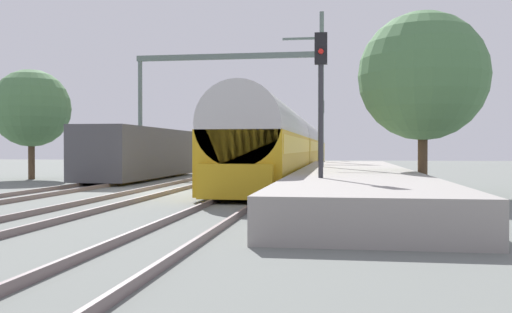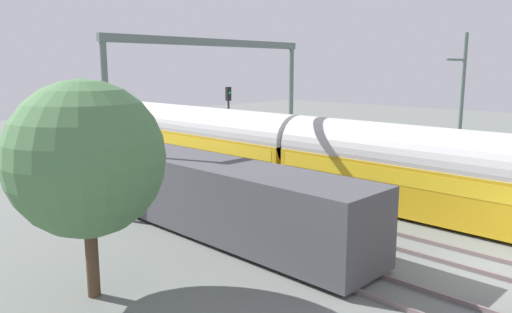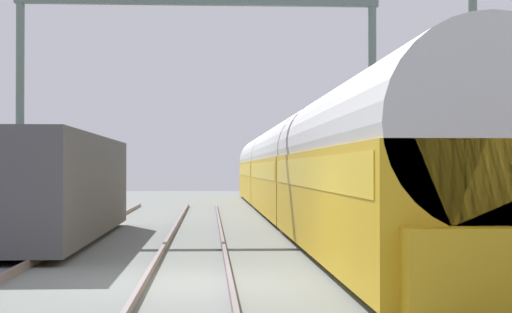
% 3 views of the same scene
% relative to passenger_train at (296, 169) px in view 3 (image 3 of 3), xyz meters
% --- Properties ---
extents(ground, '(120.00, 120.00, 0.00)m').
position_rel_passenger_train_xyz_m(ground, '(-3.93, -20.06, -1.97)').
color(ground, slate).
extents(track_west, '(1.52, 60.00, 0.16)m').
position_rel_passenger_train_xyz_m(track_west, '(-3.93, -20.06, -1.89)').
color(track_west, '#6E5E5E').
rests_on(track_west, ground).
extents(track_east, '(1.52, 60.00, 0.16)m').
position_rel_passenger_train_xyz_m(track_east, '(0.00, -20.06, -1.89)').
color(track_east, '#6E5E5E').
rests_on(track_east, ground).
extents(passenger_train, '(2.93, 49.20, 3.82)m').
position_rel_passenger_train_xyz_m(passenger_train, '(0.00, 0.00, 0.00)').
color(passenger_train, gold).
rests_on(passenger_train, ground).
extents(freight_car, '(2.80, 13.00, 2.70)m').
position_rel_passenger_train_xyz_m(freight_car, '(-7.86, -11.17, -0.50)').
color(freight_car, '#47474C').
rests_on(freight_car, ground).
extents(person_crossing, '(0.29, 0.43, 1.73)m').
position_rel_passenger_train_xyz_m(person_crossing, '(1.15, -8.43, -0.94)').
color(person_crossing, '#3B3B3B').
rests_on(person_crossing, ground).
extents(railway_signal_far, '(0.36, 0.30, 5.20)m').
position_rel_passenger_train_xyz_m(railway_signal_far, '(1.92, -0.65, 1.35)').
color(railway_signal_far, '#2D2D33').
rests_on(railway_signal_far, ground).
extents(catenary_gantry, '(12.26, 0.28, 7.86)m').
position_rel_passenger_train_xyz_m(catenary_gantry, '(-3.93, -6.01, 3.64)').
color(catenary_gantry, slate).
rests_on(catenary_gantry, ground).
extents(catenary_pole_east_mid, '(1.90, 0.20, 8.00)m').
position_rel_passenger_train_xyz_m(catenary_pole_east_mid, '(2.35, -15.83, 2.18)').
color(catenary_pole_east_mid, slate).
rests_on(catenary_pole_east_mid, ground).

